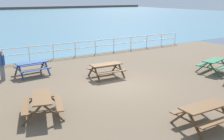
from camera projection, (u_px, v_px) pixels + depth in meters
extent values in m
cube|color=brown|center=(120.00, 87.00, 13.73)|extent=(30.00, 24.00, 0.20)
cube|color=white|center=(64.00, 44.00, 19.80)|extent=(23.00, 0.06, 0.06)
cube|color=white|center=(64.00, 50.00, 19.92)|extent=(23.00, 0.05, 0.05)
cylinder|color=white|center=(3.00, 57.00, 17.71)|extent=(0.07, 0.07, 1.05)
cylinder|color=white|center=(29.00, 54.00, 18.60)|extent=(0.07, 0.07, 1.05)
cylinder|color=white|center=(53.00, 52.00, 19.49)|extent=(0.07, 0.07, 1.05)
cylinder|color=white|center=(75.00, 49.00, 20.38)|extent=(0.07, 0.07, 1.05)
cylinder|color=white|center=(95.00, 47.00, 21.27)|extent=(0.07, 0.07, 1.05)
cylinder|color=white|center=(114.00, 45.00, 22.16)|extent=(0.07, 0.07, 1.05)
cylinder|color=white|center=(131.00, 43.00, 23.05)|extent=(0.07, 0.07, 1.05)
cylinder|color=white|center=(147.00, 41.00, 23.94)|extent=(0.07, 0.07, 1.05)
cylinder|color=white|center=(161.00, 40.00, 24.83)|extent=(0.07, 0.07, 1.05)
cylinder|color=white|center=(175.00, 38.00, 25.72)|extent=(0.07, 0.07, 1.05)
cube|color=brown|center=(204.00, 106.00, 9.15)|extent=(1.81, 0.74, 0.05)
cube|color=brown|center=(190.00, 108.00, 9.74)|extent=(1.81, 0.30, 0.04)
cube|color=brown|center=(218.00, 121.00, 8.71)|extent=(1.81, 0.30, 0.04)
cube|color=#50351E|center=(209.00, 108.00, 9.94)|extent=(0.10, 0.79, 0.79)
cube|color=#50351E|center=(218.00, 110.00, 9.61)|extent=(0.09, 1.50, 0.04)
cube|color=#50351E|center=(179.00, 117.00, 9.18)|extent=(0.10, 0.79, 0.79)
cube|color=#50351E|center=(195.00, 126.00, 8.56)|extent=(0.10, 0.79, 0.79)
cube|color=#50351E|center=(187.00, 120.00, 8.86)|extent=(0.09, 1.50, 0.04)
cube|color=#286B47|center=(214.00, 60.00, 15.89)|extent=(1.92, 1.13, 0.05)
cube|color=#286B47|center=(204.00, 63.00, 16.39)|extent=(1.81, 0.70, 0.04)
cube|color=#286B47|center=(224.00, 67.00, 15.56)|extent=(1.81, 0.70, 0.04)
cube|color=#1E5035|center=(213.00, 63.00, 16.79)|extent=(0.27, 0.79, 0.79)
cube|color=#1E5035|center=(219.00, 63.00, 16.52)|extent=(0.43, 1.47, 0.04)
cube|color=#1E5035|center=(202.00, 67.00, 15.71)|extent=(0.27, 0.79, 0.79)
cube|color=#1E5035|center=(214.00, 70.00, 15.20)|extent=(0.27, 0.79, 0.79)
cube|color=#1E5035|center=(208.00, 68.00, 15.44)|extent=(0.43, 1.47, 0.04)
cube|color=brown|center=(42.00, 97.00, 10.04)|extent=(1.16, 1.92, 0.05)
cube|color=brown|center=(25.00, 106.00, 9.96)|extent=(0.74, 1.80, 0.04)
cube|color=brown|center=(59.00, 102.00, 10.28)|extent=(0.74, 1.80, 0.04)
cube|color=#50351E|center=(32.00, 99.00, 10.77)|extent=(0.78, 0.29, 0.79)
cube|color=#50351E|center=(51.00, 98.00, 10.96)|extent=(0.78, 0.29, 0.79)
cube|color=#50351E|center=(42.00, 98.00, 10.85)|extent=(1.46, 0.46, 0.04)
cube|color=#50351E|center=(32.00, 115.00, 9.32)|extent=(0.78, 0.29, 0.79)
cube|color=#50351E|center=(54.00, 113.00, 9.52)|extent=(0.78, 0.29, 0.79)
cube|color=#50351E|center=(43.00, 113.00, 9.41)|extent=(1.46, 0.46, 0.04)
cube|color=#334C84|center=(32.00, 62.00, 15.31)|extent=(1.85, 0.85, 0.05)
cube|color=#334C84|center=(29.00, 65.00, 15.87)|extent=(1.82, 0.41, 0.04)
cube|color=#334C84|center=(36.00, 70.00, 14.91)|extent=(1.82, 0.41, 0.04)
cube|color=navy|center=(42.00, 65.00, 16.14)|extent=(0.14, 0.80, 0.79)
cube|color=navy|center=(47.00, 68.00, 15.56)|extent=(0.14, 0.80, 0.79)
cube|color=navy|center=(45.00, 66.00, 15.84)|extent=(0.18, 1.50, 0.04)
cube|color=navy|center=(17.00, 69.00, 15.26)|extent=(0.14, 0.80, 0.79)
cube|color=navy|center=(21.00, 72.00, 14.67)|extent=(0.14, 0.80, 0.79)
cube|color=navy|center=(19.00, 70.00, 14.95)|extent=(0.18, 1.50, 0.04)
cube|color=brown|center=(106.00, 64.00, 14.88)|extent=(1.82, 0.76, 0.05)
cube|color=brown|center=(101.00, 67.00, 15.48)|extent=(1.81, 0.32, 0.04)
cube|color=brown|center=(112.00, 72.00, 14.45)|extent=(1.81, 0.32, 0.04)
cube|color=#50351E|center=(115.00, 67.00, 15.67)|extent=(0.11, 0.79, 0.79)
cube|color=#50351E|center=(121.00, 70.00, 15.04)|extent=(0.11, 0.79, 0.79)
cube|color=#50351E|center=(118.00, 68.00, 15.34)|extent=(0.11, 1.50, 0.04)
cube|color=#50351E|center=(91.00, 71.00, 14.93)|extent=(0.11, 0.79, 0.79)
cube|color=#50351E|center=(97.00, 74.00, 14.30)|extent=(0.11, 0.79, 0.79)
cube|color=#50351E|center=(94.00, 72.00, 14.60)|extent=(0.11, 1.50, 0.04)
cylinder|color=slate|center=(2.00, 72.00, 14.47)|extent=(0.14, 0.14, 0.85)
cylinder|color=slate|center=(3.00, 73.00, 14.37)|extent=(0.14, 0.14, 0.85)
cube|color=#264C8C|center=(1.00, 60.00, 14.23)|extent=(0.34, 0.40, 0.58)
cylinder|color=#264C8C|center=(3.00, 60.00, 14.10)|extent=(0.09, 0.09, 0.52)
sphere|color=#9E7051|center=(0.00, 53.00, 14.12)|extent=(0.23, 0.23, 0.23)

